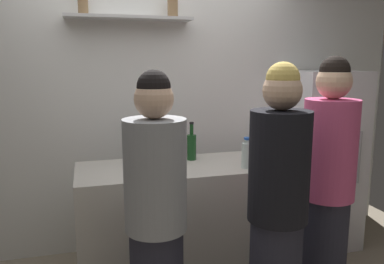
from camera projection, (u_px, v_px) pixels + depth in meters
name	position (u px, v px, depth m)	size (l,w,h in m)	color
back_wall_assembly	(150.00, 104.00, 3.45)	(4.80, 0.32, 2.60)	white
refrigerator	(318.00, 158.00, 3.56)	(0.61, 0.68, 1.60)	white
counter	(192.00, 222.00, 2.97)	(1.69, 0.65, 0.92)	#B7B2A8
baking_pan	(150.00, 161.00, 2.90)	(0.34, 0.24, 0.05)	gray
utensil_holder	(273.00, 151.00, 3.06)	(0.09, 0.09, 0.20)	#B2B2B7
wine_bottle_green_glass	(192.00, 146.00, 3.02)	(0.07, 0.07, 0.30)	#19471E
wine_bottle_pale_glass	(295.00, 148.00, 2.89)	(0.06, 0.06, 0.31)	#B2BFB2
water_bottle_plastic	(247.00, 154.00, 2.79)	(0.08, 0.08, 0.23)	silver
person_grey_hoodie	(156.00, 222.00, 2.12)	(0.34, 0.34, 1.64)	#262633
person_pink_top	(327.00, 191.00, 2.50)	(0.34, 0.34, 1.71)	#262633
person_blonde	(277.00, 213.00, 2.19)	(0.34, 0.34, 1.68)	#262633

